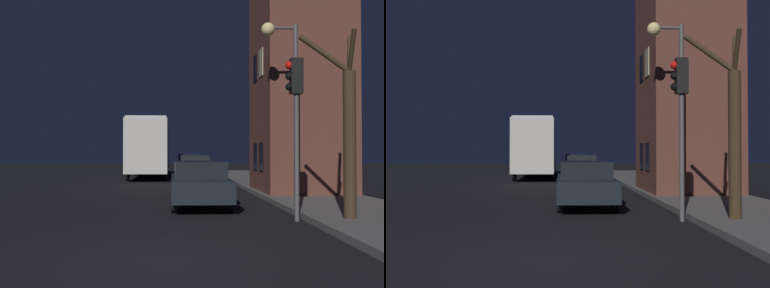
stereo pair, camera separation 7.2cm
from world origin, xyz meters
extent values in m
plane|color=black|center=(0.00, 0.00, 0.00)|extent=(120.00, 120.00, 0.00)
cube|color=brown|center=(5.34, 10.40, 4.89)|extent=(3.37, 4.19, 9.45)
cube|color=black|center=(3.64, 9.81, 1.56)|extent=(0.03, 0.70, 1.10)
cube|color=black|center=(3.64, 10.99, 1.56)|extent=(0.03, 0.70, 1.10)
cube|color=beige|center=(3.64, 9.81, 5.29)|extent=(0.03, 0.70, 1.10)
cube|color=black|center=(3.64, 10.99, 5.29)|extent=(0.03, 0.70, 1.10)
cylinder|color=#4C4C4C|center=(4.11, 6.65, 3.00)|extent=(0.14, 0.14, 5.69)
cylinder|color=#4C4C4C|center=(3.66, 6.65, 5.75)|extent=(0.90, 0.09, 0.09)
sphere|color=#F9E08C|center=(3.21, 6.65, 5.70)|extent=(0.43, 0.43, 0.43)
cylinder|color=#4C4C4C|center=(3.26, 3.68, 1.60)|extent=(0.12, 0.12, 3.20)
cube|color=black|center=(3.26, 3.68, 3.65)|extent=(0.30, 0.24, 0.90)
sphere|color=red|center=(3.08, 3.68, 3.92)|extent=(0.20, 0.20, 0.20)
sphere|color=black|center=(3.08, 3.68, 3.65)|extent=(0.20, 0.20, 0.20)
sphere|color=black|center=(3.08, 3.68, 3.38)|extent=(0.20, 0.20, 0.20)
cylinder|color=#382819|center=(4.36, 3.07, 1.92)|extent=(0.30, 0.30, 3.51)
cylinder|color=#382819|center=(4.32, 2.83, 4.11)|extent=(0.21, 0.61, 0.94)
cylinder|color=#382819|center=(4.54, 3.48, 4.20)|extent=(0.49, 0.93, 1.12)
cylinder|color=#382819|center=(3.82, 3.24, 4.13)|extent=(1.21, 0.49, 1.02)
cube|color=beige|center=(-1.42, 22.06, 2.10)|extent=(2.49, 9.33, 3.25)
cube|color=black|center=(-1.42, 22.06, 2.69)|extent=(2.51, 8.58, 1.17)
cube|color=#B2B2B2|center=(-1.42, 22.06, 3.79)|extent=(2.37, 8.86, 0.12)
cylinder|color=black|center=(-0.26, 25.09, 0.48)|extent=(0.18, 0.96, 0.96)
cylinder|color=black|center=(-2.58, 25.09, 0.48)|extent=(0.18, 0.96, 0.96)
cylinder|color=black|center=(-0.26, 19.03, 0.48)|extent=(0.18, 0.96, 0.96)
cylinder|color=black|center=(-2.58, 19.03, 0.48)|extent=(0.18, 0.96, 0.96)
cube|color=black|center=(0.98, 6.81, 0.62)|extent=(1.75, 4.64, 0.62)
cube|color=black|center=(0.98, 6.58, 1.19)|extent=(1.54, 2.41, 0.52)
cylinder|color=black|center=(1.77, 8.32, 0.31)|extent=(0.18, 0.62, 0.62)
cylinder|color=black|center=(0.20, 8.32, 0.31)|extent=(0.18, 0.62, 0.62)
cylinder|color=black|center=(1.77, 5.31, 0.31)|extent=(0.18, 0.62, 0.62)
cylinder|color=black|center=(0.20, 5.31, 0.31)|extent=(0.18, 0.62, 0.62)
cube|color=beige|center=(1.34, 17.08, 0.66)|extent=(1.75, 4.77, 0.67)
cube|color=black|center=(1.34, 16.84, 1.28)|extent=(1.54, 2.48, 0.57)
cylinder|color=black|center=(2.12, 18.63, 0.33)|extent=(0.18, 0.65, 0.65)
cylinder|color=black|center=(0.55, 18.63, 0.33)|extent=(0.18, 0.65, 0.65)
cylinder|color=black|center=(2.12, 15.53, 0.33)|extent=(0.18, 0.65, 0.65)
cylinder|color=black|center=(0.55, 15.53, 0.33)|extent=(0.18, 0.65, 0.65)
cube|color=navy|center=(1.34, 26.64, 0.68)|extent=(1.74, 4.63, 0.69)
cube|color=black|center=(1.34, 26.41, 1.30)|extent=(1.53, 2.41, 0.55)
cylinder|color=black|center=(2.12, 28.15, 0.34)|extent=(0.18, 0.68, 0.68)
cylinder|color=black|center=(0.56, 28.15, 0.34)|extent=(0.18, 0.68, 0.68)
cylinder|color=black|center=(2.12, 25.14, 0.34)|extent=(0.18, 0.68, 0.68)
cylinder|color=black|center=(0.56, 25.14, 0.34)|extent=(0.18, 0.68, 0.68)
camera|label=1|loc=(0.15, -6.93, 1.73)|focal=40.00mm
camera|label=2|loc=(0.22, -6.93, 1.73)|focal=40.00mm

